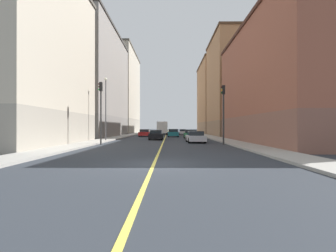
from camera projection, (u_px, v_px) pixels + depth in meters
ground_plane at (154, 164)px, 12.79m from camera, size 400.00×400.00×0.00m
sidewalk_left at (200, 134)px, 61.74m from camera, size 2.53×168.00×0.15m
sidewalk_right at (133, 134)px, 61.84m from camera, size 2.53×168.00×0.15m
lane_center_stripe at (166, 135)px, 61.79m from camera, size 0.16×154.00×0.01m
building_left_near at (296, 82)px, 29.78m from camera, size 12.13×25.29×13.68m
building_left_mid at (242, 87)px, 52.06m from camera, size 12.13×16.17×19.50m
building_left_far at (223, 98)px, 71.14m from camera, size 12.13×19.59×19.02m
building_right_corner at (10, 55)px, 26.07m from camera, size 12.13×18.17×17.86m
building_right_midblock at (86, 84)px, 49.70m from camera, size 12.13×26.16×19.90m
building_right_distant at (115, 93)px, 75.91m from camera, size 12.13×24.38×23.30m
traffic_light_left_near at (223, 106)px, 26.75m from camera, size 0.40×0.32×6.04m
traffic_light_right_near at (101, 105)px, 26.83m from camera, size 0.40×0.32×6.38m
street_lamp_left_near at (223, 108)px, 31.82m from camera, size 0.36×0.36×6.41m
street_lamp_right_near at (106, 103)px, 32.99m from camera, size 0.36×0.36×7.84m
car_blue at (163, 131)px, 72.08m from camera, size 1.88×4.55×1.36m
car_teal at (173, 133)px, 47.97m from camera, size 1.98×4.04×1.43m
car_white at (183, 132)px, 63.42m from camera, size 1.83×4.20×1.25m
car_red at (145, 133)px, 49.55m from camera, size 2.00×4.20×1.36m
car_silver at (195, 137)px, 30.45m from camera, size 2.08×4.52×1.33m
car_green at (191, 134)px, 39.72m from camera, size 1.92×4.08×1.40m
car_black at (156, 135)px, 37.33m from camera, size 1.94×4.25×1.37m
box_truck at (162, 128)px, 60.75m from camera, size 2.38×7.28×2.98m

